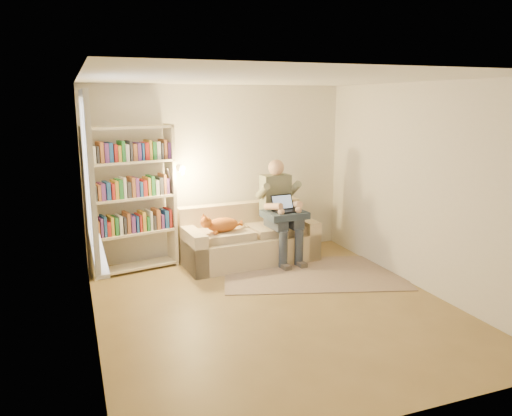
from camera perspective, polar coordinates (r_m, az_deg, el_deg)
name	(u,v)px	position (r m, az deg, el deg)	size (l,w,h in m)	color
floor	(275,307)	(5.97, 2.13, -11.23)	(4.50, 4.50, 0.00)	olive
ceiling	(276,79)	(5.48, 2.36, 14.54)	(4.00, 4.50, 0.02)	white
wall_left	(88,212)	(5.17, -18.68, -0.47)	(0.02, 4.50, 2.60)	silver
wall_right	(422,188)	(6.61, 18.46, 2.22)	(0.02, 4.50, 2.60)	silver
wall_back	(219,172)	(7.68, -4.28, 4.14)	(4.00, 0.02, 2.60)	silver
wall_front	(398,256)	(3.68, 15.97, -5.33)	(4.00, 0.02, 2.60)	silver
window	(92,201)	(5.35, -18.25, 0.80)	(0.12, 1.52, 1.69)	white
sofa	(248,241)	(7.50, -0.91, -3.80)	(2.03, 1.03, 0.84)	beige
person	(280,206)	(7.43, 2.73, 0.28)	(0.48, 0.72, 1.51)	slate
cat	(221,224)	(7.13, -4.04, -1.88)	(0.69, 0.28, 0.25)	orange
blanket	(287,214)	(7.33, 3.54, -0.72)	(0.60, 0.49, 0.10)	#273445
laptop	(287,207)	(7.32, 3.51, 0.14)	(0.36, 0.33, 0.28)	black
bookshelf	(131,192)	(7.10, -14.05, 1.79)	(1.40, 0.56, 2.05)	beige
rug	(313,273)	(7.07, 6.51, -7.43)	(2.46, 1.45, 0.01)	gray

